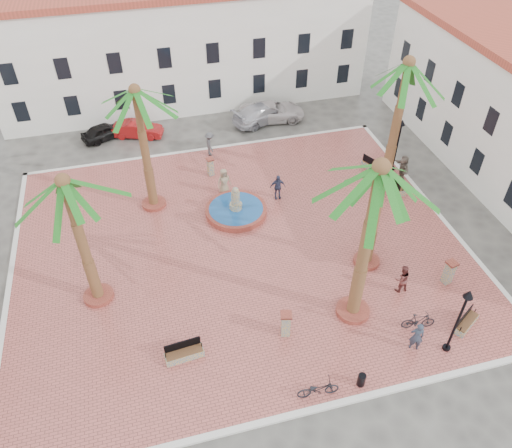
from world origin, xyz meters
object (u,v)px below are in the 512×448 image
at_px(bench_e, 396,185).
at_px(pedestrian_north, 210,144).
at_px(palm_ne, 406,78).
at_px(litter_bin, 361,380).
at_px(car_red, 137,129).
at_px(cyclist_a, 417,336).
at_px(bench_ne, 374,167).
at_px(cyclist_b, 402,279).
at_px(lamppost_e, 399,136).
at_px(bollard_e, 449,272).
at_px(bench_s, 184,354).
at_px(bicycle_b, 418,321).
at_px(palm_e, 383,181).
at_px(pedestrian_east, 403,168).
at_px(bollard_se, 286,324).
at_px(car_black, 105,131).
at_px(car_white, 272,112).
at_px(bicycle_a, 318,389).
at_px(bollard_n, 210,166).
at_px(pedestrian_fountain_a, 224,182).
at_px(fountain, 236,209).
at_px(bench_se, 466,323).
at_px(palm_sw, 67,196).
at_px(palm_s, 377,186).
at_px(palm_nw, 137,104).

distance_m(bench_e, pedestrian_north, 13.56).
height_order(palm_ne, pedestrian_north, palm_ne).
relative_size(litter_bin, pedestrian_north, 0.38).
bearing_deg(car_red, cyclist_a, -136.58).
height_order(bench_ne, cyclist_b, cyclist_b).
xyz_separation_m(lamppost_e, bollard_e, (-2.09, -10.69, -1.91)).
relative_size(bench_s, bicycle_b, 1.10).
height_order(palm_e, bench_ne, palm_e).
distance_m(bench_e, bench_ne, 2.34).
bearing_deg(pedestrian_east, bicycle_b, -21.10).
height_order(bollard_e, pedestrian_north, pedestrian_north).
height_order(bollard_se, bicycle_b, bollard_se).
relative_size(cyclist_b, car_black, 0.48).
bearing_deg(car_white, bicycle_a, 175.10).
xyz_separation_m(bollard_se, pedestrian_east, (11.70, 10.48, 0.16)).
relative_size(litter_bin, bicycle_a, 0.37).
relative_size(bollard_n, cyclist_a, 0.74).
xyz_separation_m(lamppost_e, litter_bin, (-9.22, -15.31, -2.34)).
xyz_separation_m(bollard_n, litter_bin, (3.47, -17.97, -0.34)).
bearing_deg(palm_e, litter_bin, -116.15).
height_order(pedestrian_fountain_a, pedestrian_north, pedestrian_fountain_a).
distance_m(fountain, palm_ne, 12.92).
bearing_deg(pedestrian_north, cyclist_b, -158.28).
bearing_deg(bench_e, bollard_e, 172.05).
distance_m(palm_ne, bench_se, 14.29).
relative_size(palm_sw, pedestrian_east, 4.22).
bearing_deg(car_red, bollard_e, -125.26).
bearing_deg(cyclist_a, bollard_n, -44.39).
relative_size(palm_sw, cyclist_a, 4.45).
height_order(palm_s, bollard_se, palm_s).
bearing_deg(palm_sw, bollard_se, -28.41).
xyz_separation_m(palm_e, bench_e, (4.85, 6.02, -5.47)).
height_order(palm_s, bench_se, palm_s).
xyz_separation_m(bench_e, cyclist_b, (-4.02, -8.43, 0.59)).
relative_size(palm_nw, palm_s, 0.89).
relative_size(bollard_se, car_black, 0.41).
xyz_separation_m(bench_s, pedestrian_north, (4.53, 17.02, 0.65)).
height_order(bench_s, bench_ne, bench_ne).
distance_m(bench_s, bench_ne, 19.52).
bearing_deg(pedestrian_north, palm_e, -157.24).
height_order(palm_nw, bollard_e, palm_nw).
bearing_deg(bollard_se, bicycle_b, -11.53).
height_order(car_red, car_white, car_white).
xyz_separation_m(litter_bin, cyclist_b, (4.36, 4.76, 0.52)).
distance_m(bench_ne, pedestrian_north, 12.00).
bearing_deg(bollard_se, litter_bin, -55.17).
relative_size(fountain, palm_sw, 0.49).
height_order(palm_s, bicycle_a, palm_s).
bearing_deg(palm_s, bench_ne, 60.34).
relative_size(palm_nw, palm_ne, 0.93).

